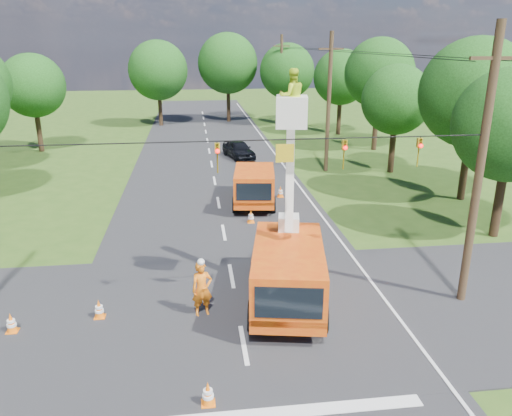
{
  "coord_description": "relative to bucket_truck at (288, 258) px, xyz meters",
  "views": [
    {
      "loc": [
        -1.34,
        -13.75,
        9.33
      ],
      "look_at": [
        1.17,
        6.14,
        2.6
      ],
      "focal_mm": 35.0,
      "sensor_mm": 36.0,
      "label": 1
    }
  ],
  "objects": [
    {
      "name": "bucket_truck",
      "position": [
        0.0,
        0.0,
        0.0
      ],
      "size": [
        3.63,
        6.98,
        8.47
      ],
      "rotation": [
        0.0,
        0.0,
        -0.19
      ],
      "color": "#DC5E0F",
      "rests_on": "ground"
    },
    {
      "name": "tree_right_d",
      "position": [
        12.87,
        26.35,
        4.89
      ],
      "size": [
        6.0,
        6.0,
        9.7
      ],
      "color": "#382616",
      "rests_on": "ground"
    },
    {
      "name": "tree_right_e",
      "position": [
        11.87,
        34.35,
        4.03
      ],
      "size": [
        5.6,
        5.6,
        8.63
      ],
      "color": "#382616",
      "rests_on": "ground"
    },
    {
      "name": "edge_line",
      "position": [
        3.67,
        17.35,
        -1.79
      ],
      "size": [
        0.12,
        90.0,
        0.02
      ],
      "primitive_type": "cube",
      "color": "silver",
      "rests_on": "ground"
    },
    {
      "name": "traffic_cone_6",
      "position": [
        1.99,
        13.07,
        -1.43
      ],
      "size": [
        0.38,
        0.38,
        0.71
      ],
      "color": "orange",
      "rests_on": "ground"
    },
    {
      "name": "signal_span",
      "position": [
        0.29,
        -0.66,
        4.09
      ],
      "size": [
        18.0,
        0.29,
        1.07
      ],
      "color": "black",
      "rests_on": "ground"
    },
    {
      "name": "stop_bar",
      "position": [
        -1.93,
        -5.85,
        -1.79
      ],
      "size": [
        9.0,
        0.45,
        0.02
      ],
      "primitive_type": "cube",
      "color": "silver",
      "rests_on": "ground"
    },
    {
      "name": "tree_far_b",
      "position": [
        1.07,
        44.35,
        5.02
      ],
      "size": [
        7.0,
        7.0,
        10.32
      ],
      "color": "#382616",
      "rests_on": "ground"
    },
    {
      "name": "tree_right_c",
      "position": [
        11.27,
        18.35,
        3.53
      ],
      "size": [
        5.0,
        5.0,
        7.83
      ],
      "color": "#382616",
      "rests_on": "ground"
    },
    {
      "name": "ground_worker",
      "position": [
        -3.19,
        -0.54,
        -0.76
      ],
      "size": [
        0.84,
        0.65,
        2.05
      ],
      "primitive_type": "imported",
      "rotation": [
        0.0,
        0.0,
        0.23
      ],
      "color": "orange",
      "rests_on": "ground"
    },
    {
      "name": "traffic_cone_3",
      "position": [
        -6.82,
        -0.31,
        -1.43
      ],
      "size": [
        0.38,
        0.38,
        0.71
      ],
      "color": "orange",
      "rests_on": "ground"
    },
    {
      "name": "tree_far_a",
      "position": [
        -6.93,
        42.35,
        4.4
      ],
      "size": [
        6.6,
        6.6,
        9.5
      ],
      "color": "#382616",
      "rests_on": "ground"
    },
    {
      "name": "road_cross",
      "position": [
        -1.93,
        -0.65,
        -1.79
      ],
      "size": [
        56.0,
        10.0,
        0.07
      ],
      "primitive_type": "cube",
      "color": "black",
      "rests_on": "ground"
    },
    {
      "name": "tree_left_f",
      "position": [
        -16.73,
        29.35,
        3.9
      ],
      "size": [
        5.4,
        5.4,
        8.4
      ],
      "color": "#382616",
      "rests_on": "ground"
    },
    {
      "name": "ground",
      "position": [
        -1.93,
        17.35,
        -1.79
      ],
      "size": [
        140.0,
        140.0,
        0.0
      ],
      "primitive_type": "plane",
      "color": "#2E4E17",
      "rests_on": "ground"
    },
    {
      "name": "traffic_cone_1",
      "position": [
        -0.26,
        4.51,
        -1.43
      ],
      "size": [
        0.38,
        0.38,
        0.71
      ],
      "color": "orange",
      "rests_on": "ground"
    },
    {
      "name": "pole_right_far",
      "position": [
        6.57,
        39.35,
        3.32
      ],
      "size": [
        1.8,
        0.3,
        10.0
      ],
      "color": "#4C3823",
      "rests_on": "ground"
    },
    {
      "name": "tree_far_c",
      "position": [
        7.57,
        41.35,
        4.28
      ],
      "size": [
        6.2,
        6.2,
        9.18
      ],
      "color": "#382616",
      "rests_on": "ground"
    },
    {
      "name": "distant_car",
      "position": [
        0.43,
        24.49,
        -1.05
      ],
      "size": [
        2.82,
        4.63,
        1.47
      ],
      "primitive_type": "imported",
      "rotation": [
        0.0,
        0.0,
        0.27
      ],
      "color": "black",
      "rests_on": "ground"
    },
    {
      "name": "traffic_cone_4",
      "position": [
        -9.58,
        -0.88,
        -1.43
      ],
      "size": [
        0.38,
        0.38,
        0.71
      ],
      "color": "orange",
      "rests_on": "ground"
    },
    {
      "name": "pole_right_mid",
      "position": [
        6.57,
        19.35,
        3.32
      ],
      "size": [
        1.8,
        0.3,
        10.0
      ],
      "color": "#4C3823",
      "rests_on": "ground"
    },
    {
      "name": "traffic_cone_0",
      "position": [
        -3.16,
        -5.25,
        -1.43
      ],
      "size": [
        0.38,
        0.38,
        0.71
      ],
      "color": "orange",
      "rests_on": "ground"
    },
    {
      "name": "tree_right_b",
      "position": [
        13.07,
        11.35,
        4.65
      ],
      "size": [
        6.4,
        6.4,
        9.65
      ],
      "color": "#382616",
      "rests_on": "ground"
    },
    {
      "name": "second_truck",
      "position": [
        0.22,
        12.04,
        -0.6
      ],
      "size": [
        3.06,
        6.32,
        2.28
      ],
      "rotation": [
        0.0,
        0.0,
        -0.13
      ],
      "color": "#DC5E0F",
      "rests_on": "ground"
    },
    {
      "name": "tree_right_a",
      "position": [
        11.57,
        5.35,
        3.78
      ],
      "size": [
        5.4,
        5.4,
        8.28
      ],
      "color": "#382616",
      "rests_on": "ground"
    },
    {
      "name": "pole_right_near",
      "position": [
        6.57,
        -0.65,
        3.32
      ],
      "size": [
        1.8,
        0.3,
        10.0
      ],
      "color": "#4C3823",
      "rests_on": "ground"
    },
    {
      "name": "traffic_cone_2",
      "position": [
        -0.38,
        8.69,
        -1.43
      ],
      "size": [
        0.38,
        0.38,
        0.71
      ],
      "color": "orange",
      "rests_on": "ground"
    },
    {
      "name": "road_main",
      "position": [
        -1.93,
        17.35,
        -1.79
      ],
      "size": [
        12.0,
        100.0,
        0.06
      ],
      "primitive_type": "cube",
      "color": "black",
      "rests_on": "ground"
    }
  ]
}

